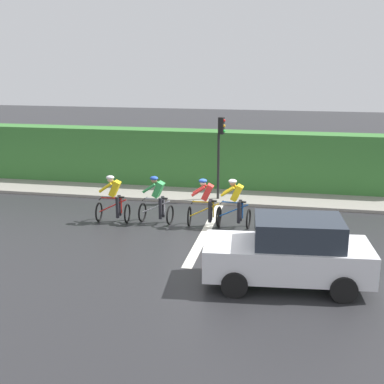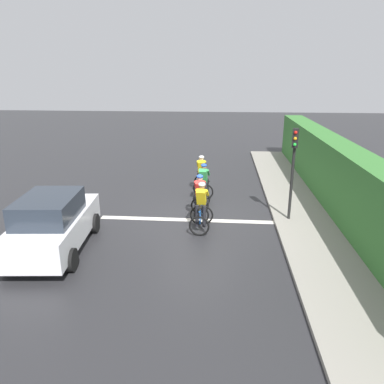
{
  "view_description": "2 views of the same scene",
  "coord_description": "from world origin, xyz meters",
  "px_view_note": "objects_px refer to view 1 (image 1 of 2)",
  "views": [
    {
      "loc": [
        -16.26,
        -2.82,
        5.58
      ],
      "look_at": [
        -0.22,
        0.37,
        1.28
      ],
      "focal_mm": 48.31,
      "sensor_mm": 36.0,
      "label": 1
    },
    {
      "loc": [
        0.87,
        -12.48,
        5.04
      ],
      "look_at": [
        -0.21,
        0.65,
        0.82
      ],
      "focal_mm": 34.49,
      "sensor_mm": 36.0,
      "label": 2
    }
  ],
  "objects_px": {
    "cyclist_lead": "(114,200)",
    "cyclist_second": "(157,201)",
    "cyclist_fourth": "(235,205)",
    "car_white": "(290,252)",
    "traffic_light_near_crossing": "(220,146)",
    "cyclist_mid": "(206,204)"
  },
  "relations": [
    {
      "from": "cyclist_second",
      "to": "cyclist_mid",
      "type": "bearing_deg",
      "value": -91.46
    },
    {
      "from": "cyclist_second",
      "to": "cyclist_fourth",
      "type": "bearing_deg",
      "value": -88.4
    },
    {
      "from": "cyclist_lead",
      "to": "cyclist_mid",
      "type": "bearing_deg",
      "value": -87.65
    },
    {
      "from": "traffic_light_near_crossing",
      "to": "cyclist_second",
      "type": "bearing_deg",
      "value": 151.42
    },
    {
      "from": "car_white",
      "to": "traffic_light_near_crossing",
      "type": "xyz_separation_m",
      "value": [
        7.3,
        2.82,
        1.35
      ]
    },
    {
      "from": "cyclist_second",
      "to": "car_white",
      "type": "relative_size",
      "value": 0.39
    },
    {
      "from": "cyclist_lead",
      "to": "cyclist_second",
      "type": "xyz_separation_m",
      "value": [
        0.17,
        -1.5,
        0.0
      ]
    },
    {
      "from": "cyclist_mid",
      "to": "car_white",
      "type": "relative_size",
      "value": 0.39
    },
    {
      "from": "cyclist_lead",
      "to": "cyclist_fourth",
      "type": "height_order",
      "value": "same"
    },
    {
      "from": "cyclist_second",
      "to": "cyclist_fourth",
      "type": "xyz_separation_m",
      "value": [
        0.07,
        -2.67,
        0.0
      ]
    },
    {
      "from": "cyclist_mid",
      "to": "cyclist_second",
      "type": "bearing_deg",
      "value": 88.54
    },
    {
      "from": "cyclist_second",
      "to": "cyclist_fourth",
      "type": "height_order",
      "value": "same"
    },
    {
      "from": "cyclist_fourth",
      "to": "car_white",
      "type": "height_order",
      "value": "car_white"
    },
    {
      "from": "cyclist_fourth",
      "to": "car_white",
      "type": "bearing_deg",
      "value": -156.34
    },
    {
      "from": "cyclist_fourth",
      "to": "car_white",
      "type": "xyz_separation_m",
      "value": [
        -4.24,
        -1.86,
        0.08
      ]
    },
    {
      "from": "cyclist_mid",
      "to": "traffic_light_near_crossing",
      "type": "bearing_deg",
      "value": -0.21
    },
    {
      "from": "cyclist_lead",
      "to": "cyclist_second",
      "type": "bearing_deg",
      "value": -83.37
    },
    {
      "from": "cyclist_second",
      "to": "car_white",
      "type": "height_order",
      "value": "car_white"
    },
    {
      "from": "cyclist_lead",
      "to": "car_white",
      "type": "relative_size",
      "value": 0.39
    },
    {
      "from": "cyclist_lead",
      "to": "car_white",
      "type": "height_order",
      "value": "car_white"
    },
    {
      "from": "cyclist_lead",
      "to": "traffic_light_near_crossing",
      "type": "height_order",
      "value": "traffic_light_near_crossing"
    },
    {
      "from": "cyclist_fourth",
      "to": "traffic_light_near_crossing",
      "type": "distance_m",
      "value": 3.51
    }
  ]
}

